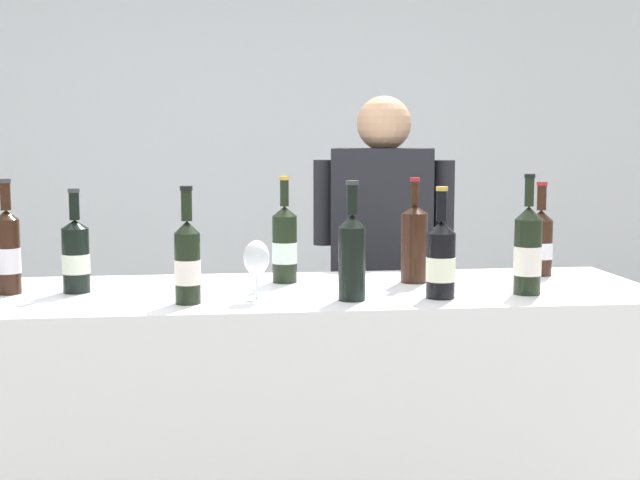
{
  "coord_description": "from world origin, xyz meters",
  "views": [
    {
      "loc": [
        -0.23,
        -2.58,
        1.47
      ],
      "look_at": [
        0.08,
        0.0,
        1.17
      ],
      "focal_mm": 48.89,
      "sensor_mm": 36.0,
      "label": 1
    }
  ],
  "objects_px": {
    "wine_bottle_4": "(76,255)",
    "wine_bottle_5": "(441,259)",
    "wine_bottle_8": "(187,261)",
    "wine_glass": "(257,260)",
    "wine_bottle_3": "(352,254)",
    "person_server": "(382,310)",
    "wine_bottle_0": "(414,242)",
    "wine_bottle_6": "(540,242)",
    "wine_bottle_2": "(528,251)",
    "wine_bottle_7": "(8,251)",
    "wine_bottle_1": "(285,244)"
  },
  "relations": [
    {
      "from": "wine_bottle_1",
      "to": "person_server",
      "type": "bearing_deg",
      "value": 53.57
    },
    {
      "from": "wine_bottle_3",
      "to": "wine_bottle_5",
      "type": "relative_size",
      "value": 1.06
    },
    {
      "from": "wine_bottle_4",
      "to": "wine_glass",
      "type": "relative_size",
      "value": 1.8
    },
    {
      "from": "wine_bottle_8",
      "to": "wine_bottle_0",
      "type": "bearing_deg",
      "value": 21.42
    },
    {
      "from": "wine_bottle_1",
      "to": "wine_bottle_7",
      "type": "height_order",
      "value": "wine_bottle_7"
    },
    {
      "from": "wine_bottle_2",
      "to": "wine_bottle_5",
      "type": "distance_m",
      "value": 0.27
    },
    {
      "from": "wine_bottle_4",
      "to": "wine_bottle_1",
      "type": "bearing_deg",
      "value": 9.77
    },
    {
      "from": "wine_bottle_7",
      "to": "person_server",
      "type": "distance_m",
      "value": 1.47
    },
    {
      "from": "wine_bottle_7",
      "to": "wine_bottle_8",
      "type": "xyz_separation_m",
      "value": [
        0.53,
        -0.22,
        -0.01
      ]
    },
    {
      "from": "wine_bottle_0",
      "to": "wine_bottle_3",
      "type": "bearing_deg",
      "value": -130.91
    },
    {
      "from": "wine_bottle_4",
      "to": "wine_bottle_5",
      "type": "relative_size",
      "value": 0.97
    },
    {
      "from": "wine_glass",
      "to": "wine_bottle_0",
      "type": "bearing_deg",
      "value": 26.46
    },
    {
      "from": "wine_bottle_3",
      "to": "wine_glass",
      "type": "height_order",
      "value": "wine_bottle_3"
    },
    {
      "from": "wine_bottle_2",
      "to": "wine_bottle_5",
      "type": "xyz_separation_m",
      "value": [
        -0.27,
        -0.03,
        -0.02
      ]
    },
    {
      "from": "wine_bottle_8",
      "to": "wine_bottle_1",
      "type": "bearing_deg",
      "value": 47.87
    },
    {
      "from": "wine_bottle_5",
      "to": "person_server",
      "type": "xyz_separation_m",
      "value": [
        0.01,
        0.91,
        -0.33
      ]
    },
    {
      "from": "wine_bottle_5",
      "to": "wine_glass",
      "type": "height_order",
      "value": "wine_bottle_5"
    },
    {
      "from": "wine_bottle_2",
      "to": "person_server",
      "type": "height_order",
      "value": "person_server"
    },
    {
      "from": "wine_bottle_0",
      "to": "wine_bottle_8",
      "type": "height_order",
      "value": "wine_bottle_0"
    },
    {
      "from": "wine_bottle_4",
      "to": "wine_glass",
      "type": "distance_m",
      "value": 0.56
    },
    {
      "from": "wine_bottle_1",
      "to": "wine_bottle_8",
      "type": "bearing_deg",
      "value": -132.13
    },
    {
      "from": "wine_bottle_0",
      "to": "wine_bottle_1",
      "type": "bearing_deg",
      "value": 172.95
    },
    {
      "from": "wine_glass",
      "to": "wine_bottle_7",
      "type": "bearing_deg",
      "value": 164.79
    },
    {
      "from": "wine_bottle_0",
      "to": "wine_bottle_7",
      "type": "xyz_separation_m",
      "value": [
        -1.23,
        -0.06,
        -0.0
      ]
    },
    {
      "from": "wine_bottle_2",
      "to": "wine_bottle_6",
      "type": "height_order",
      "value": "wine_bottle_2"
    },
    {
      "from": "wine_bottle_7",
      "to": "person_server",
      "type": "bearing_deg",
      "value": 28.93
    },
    {
      "from": "wine_bottle_2",
      "to": "wine_glass",
      "type": "distance_m",
      "value": 0.79
    },
    {
      "from": "wine_bottle_3",
      "to": "person_server",
      "type": "height_order",
      "value": "person_server"
    },
    {
      "from": "person_server",
      "to": "wine_bottle_8",
      "type": "bearing_deg",
      "value": -128.58
    },
    {
      "from": "wine_glass",
      "to": "person_server",
      "type": "distance_m",
      "value": 1.09
    },
    {
      "from": "wine_bottle_0",
      "to": "wine_bottle_2",
      "type": "height_order",
      "value": "wine_bottle_2"
    },
    {
      "from": "wine_bottle_6",
      "to": "wine_bottle_3",
      "type": "bearing_deg",
      "value": -151.72
    },
    {
      "from": "wine_bottle_5",
      "to": "wine_bottle_8",
      "type": "height_order",
      "value": "wine_bottle_8"
    },
    {
      "from": "wine_bottle_3",
      "to": "wine_bottle_4",
      "type": "xyz_separation_m",
      "value": [
        -0.79,
        0.22,
        -0.02
      ]
    },
    {
      "from": "wine_bottle_3",
      "to": "wine_bottle_7",
      "type": "distance_m",
      "value": 1.01
    },
    {
      "from": "wine_bottle_0",
      "to": "wine_bottle_7",
      "type": "relative_size",
      "value": 0.98
    },
    {
      "from": "wine_bottle_4",
      "to": "wine_bottle_5",
      "type": "bearing_deg",
      "value": -11.82
    },
    {
      "from": "wine_bottle_4",
      "to": "wine_bottle_8",
      "type": "relative_size",
      "value": 0.95
    },
    {
      "from": "wine_bottle_8",
      "to": "wine_glass",
      "type": "xyz_separation_m",
      "value": [
        0.19,
        0.02,
        -0.0
      ]
    },
    {
      "from": "wine_bottle_3",
      "to": "wine_bottle_6",
      "type": "distance_m",
      "value": 0.79
    },
    {
      "from": "wine_bottle_0",
      "to": "wine_bottle_1",
      "type": "distance_m",
      "value": 0.41
    },
    {
      "from": "wine_bottle_0",
      "to": "wine_bottle_3",
      "type": "height_order",
      "value": "wine_bottle_3"
    },
    {
      "from": "wine_bottle_7",
      "to": "wine_bottle_4",
      "type": "bearing_deg",
      "value": 0.18
    },
    {
      "from": "wine_bottle_7",
      "to": "wine_bottle_8",
      "type": "relative_size",
      "value": 1.04
    },
    {
      "from": "wine_bottle_5",
      "to": "wine_bottle_6",
      "type": "xyz_separation_m",
      "value": [
        0.44,
        0.37,
        0.0
      ]
    },
    {
      "from": "wine_bottle_5",
      "to": "wine_bottle_7",
      "type": "bearing_deg",
      "value": 170.01
    },
    {
      "from": "wine_bottle_3",
      "to": "wine_bottle_0",
      "type": "bearing_deg",
      "value": 49.09
    },
    {
      "from": "wine_bottle_6",
      "to": "wine_bottle_0",
      "type": "bearing_deg",
      "value": -168.37
    },
    {
      "from": "wine_bottle_3",
      "to": "person_server",
      "type": "xyz_separation_m",
      "value": [
        0.27,
        0.91,
        -0.35
      ]
    },
    {
      "from": "wine_bottle_7",
      "to": "wine_bottle_5",
      "type": "bearing_deg",
      "value": -9.99
    }
  ]
}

